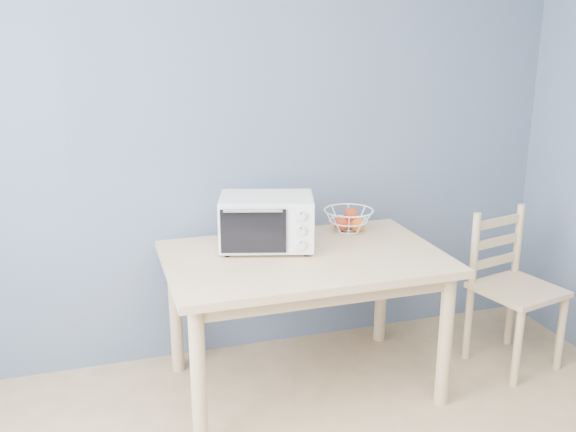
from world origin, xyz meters
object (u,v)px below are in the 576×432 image
object	(u,v)px
dining_table	(304,273)
toaster_oven	(263,221)
dining_chair	(512,291)
fruit_basket	(349,219)

from	to	relation	value
dining_table	toaster_oven	bearing A→B (deg)	137.74
dining_table	dining_chair	xyz separation A→B (m)	(1.21, -0.08, -0.21)
toaster_oven	dining_chair	world-z (taller)	toaster_oven
dining_table	dining_chair	bearing A→B (deg)	-4.00
toaster_oven	dining_chair	bearing A→B (deg)	6.09
toaster_oven	dining_table	bearing A→B (deg)	-26.21
fruit_basket	dining_chair	distance (m)	1.00
toaster_oven	dining_chair	size ratio (longest dim) A/B	0.62
fruit_basket	dining_chair	xyz separation A→B (m)	(0.85, -0.38, -0.39)
toaster_oven	fruit_basket	distance (m)	0.56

